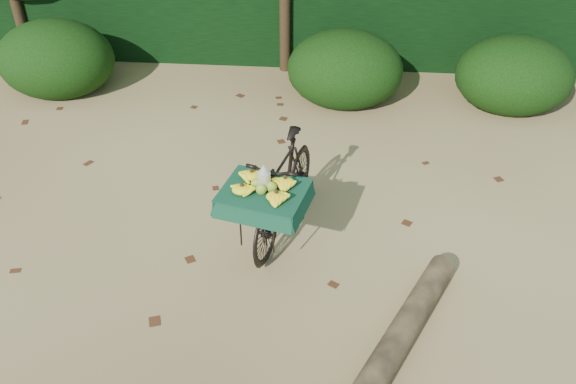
{
  "coord_description": "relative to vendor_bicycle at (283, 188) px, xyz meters",
  "views": [
    {
      "loc": [
        1.36,
        -4.28,
        4.37
      ],
      "look_at": [
        0.95,
        0.61,
        0.83
      ],
      "focal_mm": 38.0,
      "sensor_mm": 36.0,
      "label": 1
    }
  ],
  "objects": [
    {
      "name": "vendor_bicycle",
      "position": [
        0.0,
        0.0,
        0.0
      ],
      "size": [
        1.09,
        1.97,
        1.13
      ],
      "rotation": [
        0.0,
        0.0,
        -0.24
      ],
      "color": "black",
      "rests_on": "ground"
    },
    {
      "name": "bush_clumps",
      "position": [
        -0.36,
        3.26,
        -0.12
      ],
      "size": [
        8.8,
        1.7,
        0.9
      ],
      "primitive_type": null,
      "color": "black",
      "rests_on": "ground"
    },
    {
      "name": "leaf_litter",
      "position": [
        -0.86,
        -0.39,
        -0.57
      ],
      "size": [
        7.0,
        7.3,
        0.01
      ],
      "primitive_type": null,
      "color": "#432312",
      "rests_on": "ground"
    },
    {
      "name": "ground",
      "position": [
        -0.86,
        -1.04,
        -0.57
      ],
      "size": [
        80.0,
        80.0,
        0.0
      ],
      "primitive_type": "plane",
      "color": "tan",
      "rests_on": "ground"
    }
  ]
}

